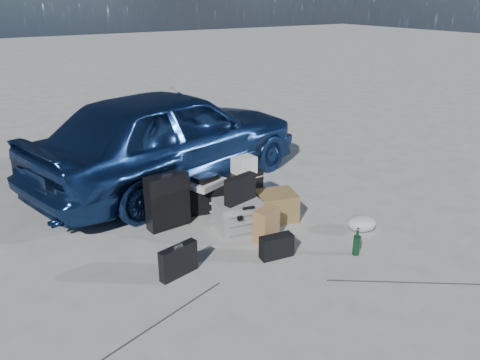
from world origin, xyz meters
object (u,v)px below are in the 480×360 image
briefcase (178,261)px  suitcase_right (245,193)px  pelican_case (238,216)px  suitcase_left (168,201)px  duffel_bag (207,198)px  car (170,136)px  cardboard_box (276,206)px  green_bottle (357,242)px

briefcase → suitcase_right: (1.31, 0.84, 0.11)m
pelican_case → suitcase_left: size_ratio=0.78×
suitcase_left → suitcase_right: size_ratio=1.21×
duffel_bag → pelican_case: bearing=-72.5°
pelican_case → suitcase_left: suitcase_left is taller
car → pelican_case: car is taller
cardboard_box → pelican_case: bearing=-179.1°
suitcase_left → duffel_bag: suitcase_left is taller
suitcase_left → cardboard_box: 1.31m
suitcase_left → suitcase_right: 0.98m
pelican_case → briefcase: bearing=-143.3°
briefcase → suitcase_left: 1.08m
suitcase_left → cardboard_box: bearing=-27.6°
cardboard_box → briefcase: bearing=-162.1°
car → cardboard_box: bearing=-177.0°
suitcase_right → green_bottle: 1.55m
briefcase → suitcase_right: bearing=19.5°
briefcase → suitcase_left: suitcase_left is taller
car → suitcase_right: (0.35, -1.41, -0.43)m
suitcase_right → duffel_bag: bearing=133.6°
pelican_case → cardboard_box: 0.55m
duffel_bag → cardboard_box: 0.90m
green_bottle → car: bearing=105.2°
car → duffel_bag: size_ratio=6.28×
pelican_case → suitcase_left: 0.84m
car → duffel_bag: car is taller
briefcase → cardboard_box: bearing=4.7°
pelican_case → suitcase_left: bearing=151.4°
suitcase_right → green_bottle: suitcase_right is taller
cardboard_box → green_bottle: bearing=-79.5°
suitcase_right → green_bottle: bearing=-78.9°
briefcase → car: bearing=53.7°
green_bottle → duffel_bag: bearing=114.1°
car → suitcase_left: car is taller
pelican_case → cardboard_box: bearing=11.4°
car → suitcase_left: (-0.62, -1.24, -0.37)m
duffel_bag → cardboard_box: (0.60, -0.67, 0.01)m
cardboard_box → green_bottle: size_ratio=1.54×
briefcase → cardboard_box: (1.53, 0.49, 0.01)m
duffel_bag → green_bottle: size_ratio=2.22×
car → suitcase_left: 1.44m
briefcase → green_bottle: size_ratio=1.39×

